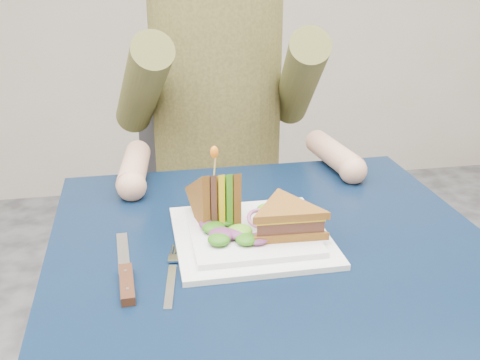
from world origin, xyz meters
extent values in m
cube|color=black|center=(0.00, 0.00, 0.71)|extent=(0.75, 0.75, 0.03)
cylinder|color=#595B5E|center=(-0.32, 0.32, 0.35)|extent=(0.04, 0.04, 0.70)
cylinder|color=#595B5E|center=(0.32, 0.32, 0.35)|extent=(0.04, 0.04, 0.70)
cube|color=#47474C|center=(0.00, 0.65, 0.45)|extent=(0.42, 0.40, 0.04)
cube|color=#47474C|center=(0.00, 0.83, 0.70)|extent=(0.42, 0.03, 0.46)
cylinder|color=#47474C|center=(-0.18, 0.48, 0.21)|extent=(0.02, 0.02, 0.43)
cylinder|color=#47474C|center=(0.18, 0.48, 0.21)|extent=(0.02, 0.02, 0.43)
cylinder|color=#47474C|center=(-0.18, 0.82, 0.21)|extent=(0.02, 0.02, 0.43)
cylinder|color=#47474C|center=(0.18, 0.82, 0.21)|extent=(0.02, 0.02, 0.43)
cylinder|color=brown|center=(0.00, 0.63, 0.87)|extent=(0.34, 0.34, 0.52)
cylinder|color=brown|center=(-0.20, 0.54, 0.89)|extent=(0.15, 0.39, 0.31)
cylinder|color=tan|center=(-0.23, 0.34, 0.76)|extent=(0.08, 0.20, 0.06)
sphere|color=tan|center=(-0.23, 0.24, 0.76)|extent=(0.06, 0.06, 0.06)
cylinder|color=brown|center=(0.20, 0.54, 0.89)|extent=(0.15, 0.39, 0.31)
cylinder|color=tan|center=(0.23, 0.34, 0.76)|extent=(0.08, 0.20, 0.06)
sphere|color=tan|center=(0.23, 0.24, 0.76)|extent=(0.06, 0.06, 0.06)
cube|color=white|center=(-0.03, 0.03, 0.73)|extent=(0.26, 0.26, 0.01)
cube|color=white|center=(-0.03, 0.03, 0.74)|extent=(0.21, 0.21, 0.01)
cube|color=silver|center=(-0.18, -0.10, 0.73)|extent=(0.03, 0.12, 0.00)
cube|color=silver|center=(-0.17, -0.02, 0.73)|extent=(0.03, 0.03, 0.00)
cube|color=silver|center=(-0.17, 0.01, 0.73)|extent=(0.01, 0.03, 0.00)
cube|color=silver|center=(-0.17, 0.01, 0.73)|extent=(0.01, 0.03, 0.00)
cube|color=silver|center=(-0.16, 0.01, 0.73)|extent=(0.01, 0.03, 0.00)
cube|color=silver|center=(-0.16, 0.00, 0.73)|extent=(0.01, 0.03, 0.00)
cube|color=silver|center=(-0.25, 0.02, 0.73)|extent=(0.02, 0.14, 0.00)
cube|color=black|center=(-0.24, -0.09, 0.74)|extent=(0.02, 0.10, 0.01)
cylinder|color=silver|center=(-0.25, -0.06, 0.74)|extent=(0.01, 0.01, 0.00)
cylinder|color=silver|center=(-0.24, -0.11, 0.74)|extent=(0.01, 0.01, 0.00)
cylinder|color=tan|center=(-0.09, 0.07, 0.85)|extent=(0.01, 0.01, 0.06)
ellipsoid|color=orange|center=(-0.09, 0.07, 0.88)|extent=(0.01, 0.01, 0.02)
torus|color=#9E4C7A|center=(-0.02, 0.03, 0.77)|extent=(0.04, 0.04, 0.02)
camera|label=1|loc=(-0.21, -0.81, 1.19)|focal=42.00mm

